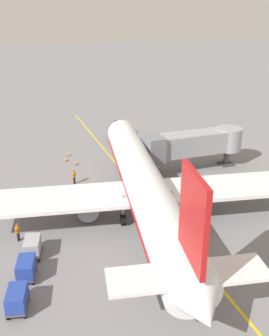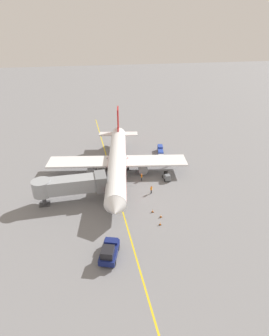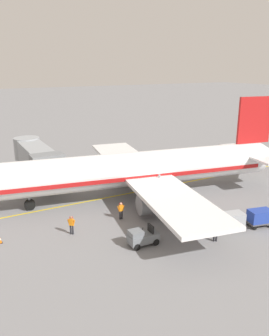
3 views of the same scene
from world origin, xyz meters
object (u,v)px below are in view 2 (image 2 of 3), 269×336
(jet_bridge, at_px, (70,185))
(pushback_tractor, at_px, (109,252))
(ground_crew_marshaller, at_px, (169,163))
(safety_cone_nose_right, at_px, (161,216))
(safety_cone_wing_tip, at_px, (160,223))
(baggage_cart_front, at_px, (161,158))
(baggage_cart_third_in_train, at_px, (160,148))
(ground_crew_loader, at_px, (142,177))
(baggage_cart_second_in_train, at_px, (161,153))
(safety_cone_nose_left, at_px, (153,211))
(parked_airliner, at_px, (117,160))
(ground_crew_wing_walker, at_px, (151,189))
(baggage_tug_lead, at_px, (167,177))

(jet_bridge, distance_m, pushback_tractor, 15.99)
(ground_crew_marshaller, relative_size, safety_cone_nose_right, 2.86)
(safety_cone_wing_tip, bearing_deg, baggage_cart_front, -107.81)
(baggage_cart_third_in_train, relative_size, ground_crew_loader, 1.76)
(baggage_cart_second_in_train, distance_m, safety_cone_nose_right, 24.00)
(pushback_tractor, distance_m, ground_crew_loader, 21.58)
(ground_crew_loader, distance_m, ground_crew_marshaller, 9.12)
(baggage_cart_third_in_train, xyz_separation_m, safety_cone_nose_left, (8.96, 24.46, -0.66))
(pushback_tractor, xyz_separation_m, safety_cone_wing_tip, (-8.96, -5.09, -0.81))
(parked_airliner, distance_m, safety_cone_nose_left, 15.74)
(pushback_tractor, height_order, ground_crew_loader, pushback_tractor)
(baggage_cart_third_in_train, xyz_separation_m, ground_crew_loader, (8.30, 13.60, 0.00))
(baggage_cart_front, height_order, baggage_cart_third_in_train, same)
(baggage_cart_third_in_train, relative_size, ground_crew_marshaller, 1.76)
(parked_airliner, height_order, baggage_cart_third_in_train, parked_airliner)
(ground_crew_wing_walker, bearing_deg, baggage_cart_third_in_train, -112.15)
(jet_bridge, distance_m, baggage_cart_front, 24.28)
(baggage_cart_third_in_train, xyz_separation_m, ground_crew_marshaller, (0.64, 8.64, 0.00))
(baggage_cart_third_in_train, height_order, ground_crew_loader, ground_crew_loader)
(pushback_tractor, xyz_separation_m, baggage_cart_third_in_train, (-17.65, -33.05, -0.15))
(baggage_tug_lead, distance_m, ground_crew_marshaller, 6.13)
(baggage_cart_third_in_train, bearing_deg, parked_airliner, 36.70)
(parked_airliner, relative_size, baggage_cart_third_in_train, 12.49)
(safety_cone_nose_right, relative_size, safety_cone_wing_tip, 1.00)
(baggage_tug_lead, bearing_deg, baggage_cart_second_in_train, -101.03)
(ground_crew_loader, bearing_deg, safety_cone_nose_right, 91.40)
(ground_crew_wing_walker, bearing_deg, pushback_tractor, 55.02)
(ground_crew_loader, relative_size, safety_cone_wing_tip, 2.86)
(baggage_cart_third_in_train, distance_m, safety_cone_nose_right, 27.31)
(parked_airliner, distance_m, baggage_cart_front, 11.82)
(parked_airliner, distance_m, ground_crew_wing_walker, 10.80)
(pushback_tractor, xyz_separation_m, safety_cone_nose_right, (-9.66, -6.95, -0.81))
(baggage_cart_front, bearing_deg, safety_cone_nose_left, 68.36)
(pushback_tractor, distance_m, baggage_cart_front, 31.53)
(jet_bridge, height_order, baggage_cart_second_in_train, jet_bridge)
(baggage_tug_lead, relative_size, baggage_cart_third_in_train, 0.85)
(ground_crew_wing_walker, bearing_deg, safety_cone_nose_right, 87.12)
(baggage_tug_lead, xyz_separation_m, ground_crew_loader, (5.26, -0.68, 0.24))
(baggage_tug_lead, bearing_deg, safety_cone_wing_tip, 67.52)
(ground_crew_loader, bearing_deg, baggage_cart_second_in_train, -125.53)
(baggage_cart_third_in_train, bearing_deg, baggage_tug_lead, 78.02)
(baggage_tug_lead, distance_m, safety_cone_nose_right, 12.83)
(ground_crew_wing_walker, bearing_deg, safety_cone_nose_left, 76.81)
(jet_bridge, height_order, baggage_cart_third_in_train, jet_bridge)
(baggage_tug_lead, bearing_deg, safety_cone_nose_left, 59.75)
(baggage_cart_third_in_train, height_order, ground_crew_marshaller, ground_crew_marshaller)
(baggage_cart_front, xyz_separation_m, safety_cone_wing_tip, (7.08, 22.05, -0.66))
(safety_cone_nose_left, bearing_deg, parked_airliner, -76.17)
(baggage_tug_lead, bearing_deg, pushback_tractor, 52.09)
(safety_cone_nose_left, height_order, safety_cone_nose_right, same)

